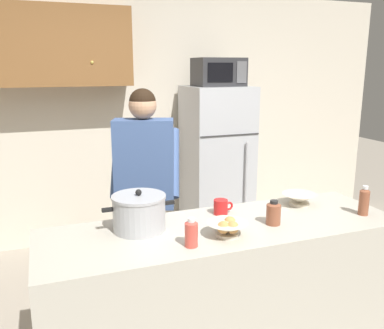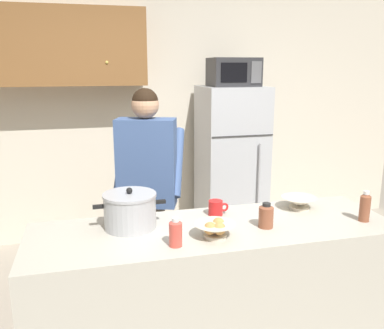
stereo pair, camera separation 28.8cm
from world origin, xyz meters
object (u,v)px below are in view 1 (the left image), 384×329
bread_bowl (228,228)px  bottle_far_corner (274,213)px  bottle_mid_counter (191,233)px  coffee_mug (221,207)px  refrigerator (216,164)px  bottle_near_edge (364,201)px  cooking_pot (139,213)px  person_near_pot (145,175)px  empty_bowl (299,199)px  microwave (219,72)px

bread_bowl → bottle_far_corner: (0.33, 0.07, 0.02)m
bottle_mid_counter → coffee_mug: bearing=48.3°
coffee_mug → bread_bowl: bread_bowl is taller
bottle_mid_counter → bottle_far_corner: size_ratio=1.06×
refrigerator → bottle_far_corner: (-0.47, -1.93, 0.17)m
bottle_near_edge → bottle_mid_counter: size_ratio=1.22×
cooking_pot → bread_bowl: 0.51m
refrigerator → person_near_pot: bearing=-134.5°
bread_bowl → bottle_mid_counter: 0.24m
empty_bowl → bottle_far_corner: (-0.35, -0.24, 0.03)m
refrigerator → bread_bowl: (-0.81, -1.99, 0.15)m
bread_bowl → bottle_mid_counter: (-0.23, -0.05, 0.03)m
cooking_pot → bottle_far_corner: bearing=-14.1°
refrigerator → empty_bowl: 1.70m
person_near_pot → bottle_near_edge: size_ratio=8.88×
empty_bowl → microwave: bearing=85.6°
microwave → coffee_mug: size_ratio=3.66×
refrigerator → coffee_mug: 1.81m
coffee_mug → bottle_mid_counter: 0.52m
bottle_mid_counter → person_near_pot: bearing=90.1°
microwave → bread_bowl: (-0.81, -1.97, -0.81)m
empty_bowl → bottle_far_corner: 0.42m
bread_bowl → cooking_pot: bearing=149.0°
refrigerator → cooking_pot: bearing=-125.6°
refrigerator → bottle_near_edge: refrigerator is taller
cooking_pot → empty_bowl: size_ratio=1.77×
cooking_pot → bottle_near_edge: 1.41m
empty_bowl → bottle_near_edge: size_ratio=1.24×
microwave → empty_bowl: bearing=-94.4°
person_near_pot → empty_bowl: size_ratio=7.14×
empty_bowl → bottle_mid_counter: (-0.91, -0.36, 0.03)m
coffee_mug → bottle_near_edge: size_ratio=0.69×
refrigerator → person_near_pot: person_near_pot is taller
microwave → empty_bowl: (-0.13, -1.66, -0.82)m
bottle_near_edge → coffee_mug: bearing=159.0°
bread_bowl → refrigerator: bearing=68.0°
bottle_near_edge → person_near_pot: bearing=142.2°
empty_bowl → bottle_far_corner: bearing=-145.3°
microwave → bottle_far_corner: bearing=-104.0°
refrigerator → empty_bowl: refrigerator is taller
refrigerator → bottle_near_edge: 2.00m
microwave → empty_bowl: microwave is taller
microwave → bottle_mid_counter: bearing=-117.2°
cooking_pot → bottle_near_edge: (1.39, -0.25, -0.01)m
coffee_mug → empty_bowl: size_ratio=0.55×
bottle_mid_counter → bread_bowl: bearing=13.0°
microwave → coffee_mug: (-0.69, -1.64, -0.81)m
person_near_pot → bottle_near_edge: bearing=-37.8°
refrigerator → cooking_pot: (-1.24, -1.73, 0.20)m
refrigerator → person_near_pot: (-1.04, -1.06, 0.24)m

